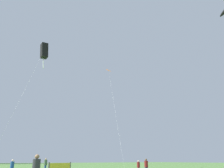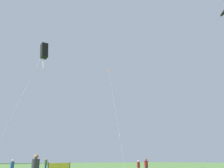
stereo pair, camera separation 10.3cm
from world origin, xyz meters
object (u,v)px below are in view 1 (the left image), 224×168
kite_flying_1 (109,71)px  person_standing_3 (146,166)px  person_standing_2 (12,167)px  person_standing_6 (138,166)px  person_standing_1 (46,164)px  kite_flying_4 (44,51)px

kite_flying_1 → person_standing_3: bearing=-114.7°
person_standing_2 → kite_flying_1: size_ratio=0.08×
person_standing_6 → person_standing_1: bearing=51.2°
person_standing_6 → kite_flying_1: kite_flying_1 is taller
person_standing_1 → kite_flying_1: kite_flying_1 is taller
person_standing_1 → person_standing_3: 14.78m
kite_flying_1 → kite_flying_4: (-20.02, -15.80, -6.65)m
kite_flying_4 → person_standing_1: bearing=61.5°
person_standing_1 → kite_flying_1: (16.01, 8.40, 19.50)m
person_standing_1 → kite_flying_4: size_ratio=0.12×
person_standing_1 → person_standing_3: (5.93, -13.54, -0.05)m
person_standing_2 → kite_flying_4: size_ratio=0.11×
person_standing_6 → kite_flying_4: 17.35m
person_standing_1 → person_standing_6: size_ratio=1.17×
kite_flying_1 → kite_flying_4: kite_flying_1 is taller
kite_flying_4 → person_standing_3: bearing=-31.7°
person_standing_2 → person_standing_3: bearing=165.1°
person_standing_2 → kite_flying_1: (22.03, 15.50, 19.61)m
person_standing_2 → person_standing_3: person_standing_3 is taller
person_standing_1 → kite_flying_4: kite_flying_4 is taller
kite_flying_1 → kite_flying_4: size_ratio=1.43×
kite_flying_4 → kite_flying_1: bearing=38.3°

